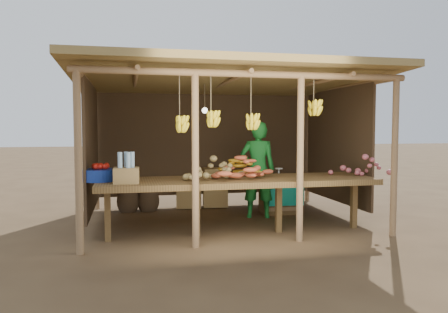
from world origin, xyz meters
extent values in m
plane|color=brown|center=(0.00, 0.00, 0.00)|extent=(60.00, 60.00, 0.00)
cylinder|color=#926E4B|center=(-2.10, -1.50, 1.10)|extent=(0.09, 0.09, 2.20)
cylinder|color=#926E4B|center=(2.10, -1.50, 1.10)|extent=(0.09, 0.09, 2.20)
cylinder|color=#926E4B|center=(-2.10, 1.50, 1.10)|extent=(0.09, 0.09, 2.20)
cylinder|color=#926E4B|center=(2.10, 1.50, 1.10)|extent=(0.09, 0.09, 2.20)
cylinder|color=#926E4B|center=(-0.70, -1.50, 1.10)|extent=(0.09, 0.09, 2.20)
cylinder|color=#926E4B|center=(0.70, -1.50, 1.10)|extent=(0.09, 0.09, 2.20)
cylinder|color=#926E4B|center=(0.00, -1.50, 2.20)|extent=(4.40, 0.09, 0.09)
cylinder|color=#926E4B|center=(0.00, 1.50, 2.20)|extent=(4.40, 0.09, 0.09)
cube|color=#9F844A|center=(0.00, 0.00, 2.29)|extent=(4.70, 3.50, 0.28)
cube|color=#463320|center=(0.00, 1.48, 1.21)|extent=(4.20, 0.04, 1.98)
cube|color=#463320|center=(-2.08, 0.20, 1.21)|extent=(0.04, 2.40, 1.98)
cube|color=#463320|center=(2.08, 0.20, 1.21)|extent=(0.04, 2.40, 1.98)
cube|color=brown|center=(0.00, -0.95, 0.76)|extent=(3.90, 1.05, 0.08)
cube|color=brown|center=(-1.80, -0.95, 0.36)|extent=(0.08, 0.08, 0.72)
cube|color=brown|center=(-0.60, -0.95, 0.36)|extent=(0.08, 0.08, 0.72)
cube|color=brown|center=(0.60, -0.95, 0.36)|extent=(0.08, 0.08, 0.72)
cube|color=brown|center=(1.80, -0.95, 0.36)|extent=(0.08, 0.08, 0.72)
cylinder|color=navy|center=(-1.90, -0.83, 0.88)|extent=(0.46, 0.46, 0.16)
cube|color=olive|center=(-1.55, -1.15, 0.90)|extent=(0.33, 0.27, 0.20)
imported|color=#1B7B2B|center=(0.61, 0.13, 0.81)|extent=(0.66, 0.51, 1.62)
cube|color=brown|center=(1.11, 0.43, 0.29)|extent=(0.63, 0.54, 0.57)
cube|color=#0C8B76|center=(1.11, 0.43, 0.60)|extent=(0.70, 0.61, 0.06)
cube|color=olive|center=(0.09, 1.20, 0.20)|extent=(0.49, 0.40, 0.37)
cube|color=olive|center=(0.09, 1.20, 0.57)|extent=(0.49, 0.40, 0.37)
cube|color=olive|center=(-0.41, 1.20, 0.20)|extent=(0.49, 0.40, 0.37)
ellipsoid|color=#463320|center=(-1.53, 1.09, 0.23)|extent=(0.40, 0.40, 0.54)
ellipsoid|color=#463320|center=(-1.17, 1.09, 0.23)|extent=(0.40, 0.40, 0.54)
camera|label=1|loc=(-1.53, -6.89, 1.52)|focal=35.00mm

